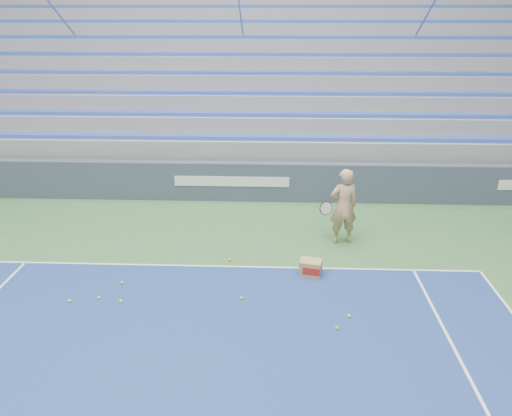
{
  "coord_description": "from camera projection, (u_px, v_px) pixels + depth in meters",
  "views": [
    {
      "loc": [
        1.22,
        2.62,
        5.05
      ],
      "look_at": [
        0.82,
        12.38,
        1.15
      ],
      "focal_mm": 35.0,
      "sensor_mm": 36.0,
      "label": 1
    }
  ],
  "objects": [
    {
      "name": "tennis_ball_5",
      "position": [
        230.0,
        260.0,
        10.74
      ],
      "size": [
        0.07,
        0.07,
        0.07
      ],
      "primitive_type": "sphere",
      "color": "#AAD62B",
      "rests_on": "ground"
    },
    {
      "name": "tennis_ball_2",
      "position": [
        121.0,
        301.0,
        9.21
      ],
      "size": [
        0.07,
        0.07,
        0.07
      ],
      "primitive_type": "sphere",
      "color": "#AAD62B",
      "rests_on": "ground"
    },
    {
      "name": "tennis_ball_6",
      "position": [
        242.0,
        298.0,
        9.31
      ],
      "size": [
        0.07,
        0.07,
        0.07
      ],
      "primitive_type": "sphere",
      "color": "#AAD62B",
      "rests_on": "ground"
    },
    {
      "name": "sponsor_barrier",
      "position": [
        232.0,
        181.0,
        14.03
      ],
      "size": [
        30.0,
        0.32,
        1.1
      ],
      "color": "#394357",
      "rests_on": "ground"
    },
    {
      "name": "tennis_ball_0",
      "position": [
        349.0,
        316.0,
        8.77
      ],
      "size": [
        0.07,
        0.07,
        0.07
      ],
      "primitive_type": "sphere",
      "color": "#AAD62B",
      "rests_on": "ground"
    },
    {
      "name": "tennis_player",
      "position": [
        343.0,
        206.0,
        11.31
      ],
      "size": [
        0.97,
        0.89,
        1.78
      ],
      "color": "tan",
      "rests_on": "ground"
    },
    {
      "name": "tennis_ball_1",
      "position": [
        122.0,
        283.0,
        9.83
      ],
      "size": [
        0.07,
        0.07,
        0.07
      ],
      "primitive_type": "sphere",
      "color": "#AAD62B",
      "rests_on": "ground"
    },
    {
      "name": "ball_box",
      "position": [
        311.0,
        268.0,
        10.14
      ],
      "size": [
        0.5,
        0.42,
        0.33
      ],
      "color": "#A68150",
      "rests_on": "ground"
    },
    {
      "name": "bleachers",
      "position": [
        244.0,
        87.0,
        18.67
      ],
      "size": [
        31.0,
        9.15,
        7.3
      ],
      "color": "gray",
      "rests_on": "ground"
    },
    {
      "name": "tennis_ball_4",
      "position": [
        70.0,
        301.0,
        9.22
      ],
      "size": [
        0.07,
        0.07,
        0.07
      ],
      "primitive_type": "sphere",
      "color": "#AAD62B",
      "rests_on": "ground"
    },
    {
      "name": "tennis_ball_3",
      "position": [
        337.0,
        328.0,
        8.44
      ],
      "size": [
        0.07,
        0.07,
        0.07
      ],
      "primitive_type": "sphere",
      "color": "#AAD62B",
      "rests_on": "ground"
    },
    {
      "name": "tennis_ball_7",
      "position": [
        99.0,
        298.0,
        9.32
      ],
      "size": [
        0.07,
        0.07,
        0.07
      ],
      "primitive_type": "sphere",
      "color": "#AAD62B",
      "rests_on": "ground"
    }
  ]
}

